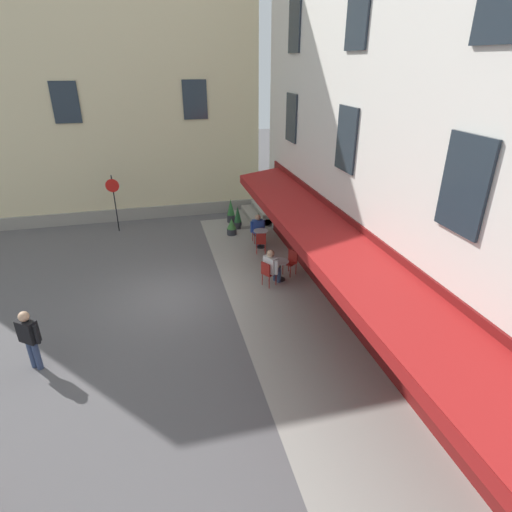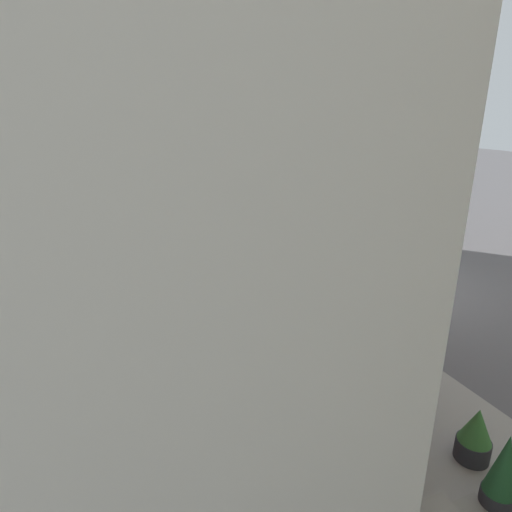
% 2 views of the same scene
% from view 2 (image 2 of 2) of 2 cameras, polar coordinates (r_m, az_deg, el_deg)
% --- Properties ---
extents(ground_plane, '(70.00, 70.00, 0.00)m').
position_cam_2_polar(ground_plane, '(11.62, 18.23, -3.91)').
color(ground_plane, '#565456').
extents(sidewalk_cafe_terrace, '(20.50, 3.20, 0.01)m').
position_cam_2_polar(sidewalk_cafe_terrace, '(12.62, -3.49, -1.12)').
color(sidewalk_cafe_terrace, gray).
rests_on(sidewalk_cafe_terrace, ground_plane).
extents(cafe_table_near_entrance, '(0.60, 0.60, 0.75)m').
position_cam_2_polar(cafe_table_near_entrance, '(6.96, 11.20, -14.83)').
color(cafe_table_near_entrance, black).
rests_on(cafe_table_near_entrance, ground_plane).
extents(cafe_chair_red_near_door, '(0.48, 0.48, 0.91)m').
position_cam_2_polar(cafe_chair_red_near_door, '(7.43, 9.56, -11.85)').
color(cafe_chair_red_near_door, maroon).
rests_on(cafe_chair_red_near_door, ground_plane).
extents(cafe_chair_red_corner_right, '(0.40, 0.40, 0.91)m').
position_cam_2_polar(cafe_chair_red_corner_right, '(6.52, 14.45, -17.10)').
color(cafe_chair_red_corner_right, maroon).
rests_on(cafe_chair_red_corner_right, ground_plane).
extents(cafe_table_mid_terrace, '(0.60, 0.60, 0.75)m').
position_cam_2_polar(cafe_table_mid_terrace, '(9.24, 1.40, -5.55)').
color(cafe_table_mid_terrace, black).
rests_on(cafe_table_mid_terrace, ground_plane).
extents(cafe_chair_red_back_row, '(0.55, 0.55, 0.91)m').
position_cam_2_polar(cafe_chair_red_back_row, '(9.70, 3.60, -4.01)').
color(cafe_chair_red_back_row, maroon).
rests_on(cafe_chair_red_back_row, ground_plane).
extents(cafe_chair_red_under_awning, '(0.55, 0.55, 0.91)m').
position_cam_2_polar(cafe_chair_red_under_awning, '(8.74, -0.83, -6.65)').
color(cafe_chair_red_under_awning, maroon).
rests_on(cafe_chair_red_under_awning, ground_plane).
extents(seated_patron_in_blue, '(0.52, 0.64, 1.28)m').
position_cam_2_polar(seated_patron_in_blue, '(6.58, 13.40, -15.17)').
color(seated_patron_in_blue, navy).
rests_on(seated_patron_in_blue, ground_plane).
extents(seated_companion_in_white, '(0.63, 0.66, 1.33)m').
position_cam_2_polar(seated_companion_in_white, '(9.47, 2.89, -3.53)').
color(seated_companion_in_white, navy).
rests_on(seated_companion_in_white, ground_plane).
extents(walking_pedestrian_in_black, '(0.51, 0.57, 1.68)m').
position_cam_2_polar(walking_pedestrian_in_black, '(15.58, 22.34, 5.10)').
color(walking_pedestrian_in_black, navy).
rests_on(walking_pedestrian_in_black, ground_plane).
extents(potted_plant_entrance_right, '(0.36, 0.36, 1.07)m').
position_cam_2_polar(potted_plant_entrance_right, '(5.92, 29.52, -23.85)').
color(potted_plant_entrance_right, '#2D2D33').
rests_on(potted_plant_entrance_right, ground_plane).
extents(potted_plant_under_sign, '(0.43, 0.43, 0.76)m').
position_cam_2_polar(potted_plant_under_sign, '(6.60, 26.80, -20.22)').
color(potted_plant_under_sign, '#2D2D33').
rests_on(potted_plant_under_sign, ground_plane).
extents(potted_plant_mid_terrace, '(0.48, 0.48, 1.05)m').
position_cam_2_polar(potted_plant_mid_terrace, '(5.99, 16.65, -21.49)').
color(potted_plant_mid_terrace, '#2D2D33').
rests_on(potted_plant_mid_terrace, ground_plane).
extents(parked_car_red, '(4.34, 1.89, 1.33)m').
position_cam_2_polar(parked_car_red, '(21.11, 12.97, 8.59)').
color(parked_car_red, '#A81E19').
rests_on(parked_car_red, ground_plane).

